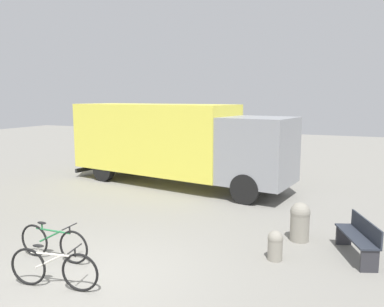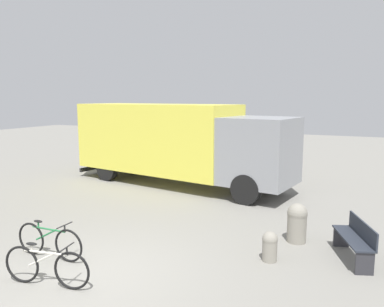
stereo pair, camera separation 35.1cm
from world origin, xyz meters
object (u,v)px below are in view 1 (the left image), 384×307
at_px(delivery_truck, 173,141).
at_px(bollard_near_bench, 275,244).
at_px(bicycle_middle, 53,268).
at_px(bollard_far_bench, 300,220).
at_px(park_bench, 359,236).
at_px(bicycle_near, 53,243).

bearing_deg(delivery_truck, bollard_near_bench, -38.16).
distance_m(bicycle_middle, bollard_near_bench, 4.27).
relative_size(bicycle_middle, bollard_far_bench, 1.84).
height_order(park_bench, bollard_far_bench, bollard_far_bench).
xyz_separation_m(bollard_near_bench, bollard_far_bench, (0.33, 1.28, 0.16)).
distance_m(delivery_truck, park_bench, 7.93).
xyz_separation_m(bicycle_middle, bollard_near_bench, (3.34, 2.66, -0.04)).
bearing_deg(bollard_near_bench, delivery_truck, 132.39).
bearing_deg(delivery_truck, bicycle_middle, -69.91).
bearing_deg(bicycle_middle, delivery_truck, 90.60).
xyz_separation_m(delivery_truck, bollard_near_bench, (4.83, -5.29, -1.37)).
relative_size(delivery_truck, park_bench, 5.96).
relative_size(delivery_truck, bicycle_near, 5.35).
bearing_deg(bicycle_middle, bollard_near_bench, 28.53).
bearing_deg(bicycle_near, park_bench, 22.39).
height_order(bicycle_middle, bollard_near_bench, bicycle_middle).
bearing_deg(bollard_near_bench, bicycle_near, -157.26).
bearing_deg(bicycle_near, delivery_truck, 93.82).
relative_size(delivery_truck, bollard_far_bench, 9.94).
relative_size(bicycle_middle, bollard_near_bench, 2.70).
distance_m(delivery_truck, bollard_near_bench, 7.29).
relative_size(park_bench, bicycle_middle, 0.91).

